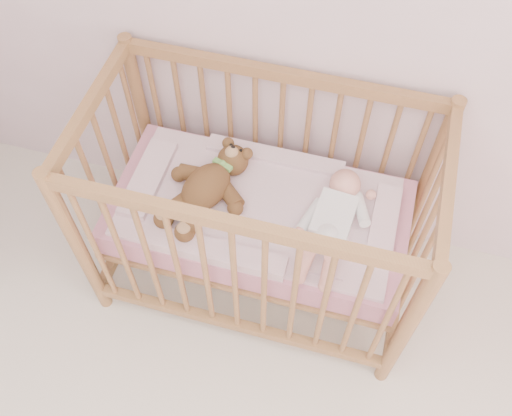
% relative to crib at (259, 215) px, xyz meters
% --- Properties ---
extents(crib, '(1.36, 0.76, 1.00)m').
position_rel_crib_xyz_m(crib, '(0.00, 0.00, 0.00)').
color(crib, '#A17B44').
rests_on(crib, floor).
extents(mattress, '(1.22, 0.62, 0.13)m').
position_rel_crib_xyz_m(mattress, '(0.00, 0.00, -0.01)').
color(mattress, pink).
rests_on(mattress, crib).
extents(blanket, '(1.10, 0.58, 0.06)m').
position_rel_crib_xyz_m(blanket, '(-0.00, 0.00, 0.06)').
color(blanket, '#EAA1B1').
rests_on(blanket, mattress).
extents(baby, '(0.32, 0.59, 0.14)m').
position_rel_crib_xyz_m(baby, '(0.30, -0.02, 0.14)').
color(baby, white).
rests_on(baby, blanket).
extents(teddy_bear, '(0.52, 0.61, 0.14)m').
position_rel_crib_xyz_m(teddy_bear, '(-0.22, -0.02, 0.15)').
color(teddy_bear, brown).
rests_on(teddy_bear, blanket).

